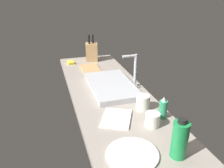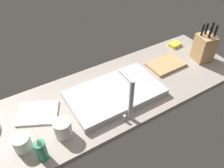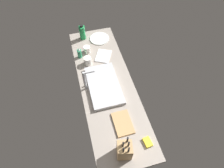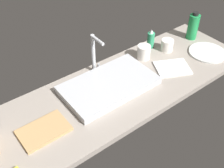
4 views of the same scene
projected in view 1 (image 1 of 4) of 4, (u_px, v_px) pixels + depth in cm
name	position (u px, v px, depth cm)	size (l,w,h in cm)	color
countertop_slab	(108.00, 93.00, 173.74)	(182.54, 56.52, 3.50)	gray
sink_basin	(111.00, 86.00, 176.31)	(55.21, 32.09, 4.16)	#B7BABF
faucet	(134.00, 69.00, 173.63)	(5.50, 11.73, 26.30)	#B7BABF
knife_block	(92.00, 52.00, 236.81)	(13.34, 13.98, 26.69)	tan
cutting_board	(90.00, 69.00, 215.22)	(24.65, 16.40, 1.80)	tan
soap_bottle	(163.00, 109.00, 135.89)	(5.01, 5.01, 13.91)	#2D9966
water_bottle	(180.00, 139.00, 103.50)	(7.62, 7.62, 20.58)	#1E8E47
dinner_plate	(132.00, 154.00, 107.37)	(25.28, 25.28, 1.20)	silver
dish_towel	(116.00, 118.00, 136.14)	(21.21, 16.62, 1.20)	white
coffee_mug	(152.00, 120.00, 128.48)	(8.51, 8.51, 8.10)	silver
ceramic_cup	(143.00, 102.00, 145.89)	(8.79, 8.79, 9.52)	silver
dish_sponge	(71.00, 62.00, 231.05)	(9.00, 6.00, 2.40)	yellow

